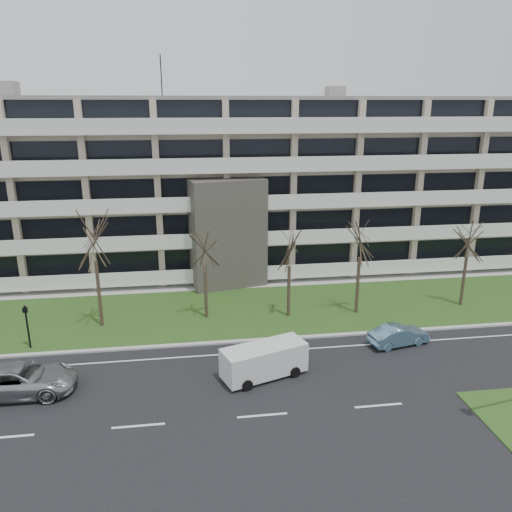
{
  "coord_description": "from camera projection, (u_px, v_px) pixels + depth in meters",
  "views": [
    {
      "loc": [
        -3.27,
        -20.96,
        14.79
      ],
      "look_at": [
        1.1,
        10.0,
        5.15
      ],
      "focal_mm": 35.0,
      "sensor_mm": 36.0,
      "label": 1
    }
  ],
  "objects": [
    {
      "name": "tree_3",
      "position": [
        204.0,
        243.0,
        34.19
      ],
      "size": [
        3.57,
        3.57,
        7.15
      ],
      "color": "#382B21",
      "rests_on": "ground"
    },
    {
      "name": "apartment_building",
      "position": [
        221.0,
        183.0,
        46.34
      ],
      "size": [
        60.5,
        15.1,
        18.75
      ],
      "color": "#C3AE98",
      "rests_on": "ground"
    },
    {
      "name": "grass_verge",
      "position": [
        236.0,
        311.0,
        36.92
      ],
      "size": [
        90.0,
        10.0,
        0.06
      ],
      "primitive_type": "cube",
      "color": "#294818",
      "rests_on": "ground"
    },
    {
      "name": "tree_2",
      "position": [
        93.0,
        234.0,
        32.58
      ],
      "size": [
        4.2,
        4.2,
        8.41
      ],
      "color": "#382B21",
      "rests_on": "ground"
    },
    {
      "name": "tree_6",
      "position": [
        469.0,
        237.0,
        36.41
      ],
      "size": [
        3.48,
        3.48,
        6.95
      ],
      "color": "#382B21",
      "rests_on": "ground"
    },
    {
      "name": "sidewalk",
      "position": [
        229.0,
        285.0,
        42.12
      ],
      "size": [
        90.0,
        2.0,
        0.08
      ],
      "primitive_type": "cube",
      "color": "#B2B2AD",
      "rests_on": "ground"
    },
    {
      "name": "white_van",
      "position": [
        265.0,
        358.0,
        27.89
      ],
      "size": [
        5.09,
        3.23,
        1.85
      ],
      "rotation": [
        0.0,
        0.0,
        0.34
      ],
      "color": "white",
      "rests_on": "ground"
    },
    {
      "name": "pedestrian_signal",
      "position": [
        27.0,
        321.0,
        30.79
      ],
      "size": [
        0.28,
        0.23,
        2.91
      ],
      "rotation": [
        0.0,
        0.0,
        0.05
      ],
      "color": "black",
      "rests_on": "ground"
    },
    {
      "name": "silver_pickup",
      "position": [
        19.0,
        380.0,
        26.26
      ],
      "size": [
        5.83,
        2.71,
        1.62
      ],
      "primitive_type": "imported",
      "rotation": [
        0.0,
        0.0,
        1.57
      ],
      "color": "#A7AAAE",
      "rests_on": "ground"
    },
    {
      "name": "curb",
      "position": [
        243.0,
        341.0,
        32.18
      ],
      "size": [
        90.0,
        0.35,
        0.12
      ],
      "primitive_type": "cube",
      "color": "#B2B2AD",
      "rests_on": "ground"
    },
    {
      "name": "blue_sedan",
      "position": [
        399.0,
        335.0,
        31.67
      ],
      "size": [
        4.09,
        2.14,
        1.28
      ],
      "primitive_type": "imported",
      "rotation": [
        0.0,
        0.0,
        1.78
      ],
      "color": "#6896B5",
      "rests_on": "ground"
    },
    {
      "name": "tree_5",
      "position": [
        361.0,
        235.0,
        34.91
      ],
      "size": [
        3.8,
        3.8,
        7.6
      ],
      "color": "#382B21",
      "rests_on": "ground"
    },
    {
      "name": "tree_4",
      "position": [
        290.0,
        246.0,
        34.5
      ],
      "size": [
        3.41,
        3.41,
        6.82
      ],
      "color": "#382B21",
      "rests_on": "ground"
    },
    {
      "name": "lane_edge_line",
      "position": [
        246.0,
        353.0,
        30.77
      ],
      "size": [
        90.0,
        0.12,
        0.01
      ],
      "primitive_type": "cube",
      "color": "white",
      "rests_on": "ground"
    },
    {
      "name": "ground",
      "position": [
        262.0,
        415.0,
        24.62
      ],
      "size": [
        160.0,
        160.0,
        0.0
      ],
      "primitive_type": "plane",
      "color": "black",
      "rests_on": "ground"
    }
  ]
}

